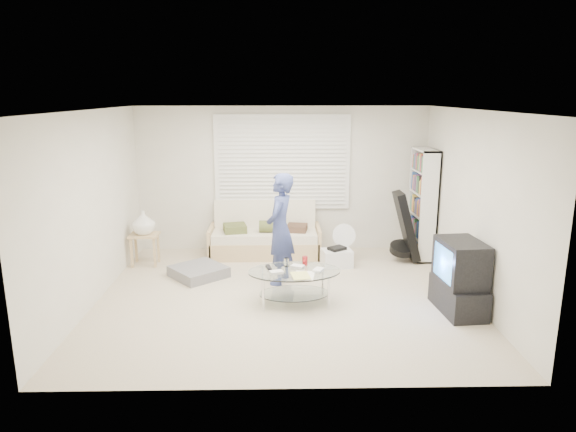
{
  "coord_description": "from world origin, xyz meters",
  "views": [
    {
      "loc": [
        -0.08,
        -6.55,
        2.7
      ],
      "look_at": [
        0.06,
        0.3,
        1.06
      ],
      "focal_mm": 32.0,
      "sensor_mm": 36.0,
      "label": 1
    }
  ],
  "objects_px": {
    "futon_sofa": "(265,238)",
    "coffee_table": "(295,277)",
    "bookshelf": "(422,204)",
    "tv_unit": "(459,278)"
  },
  "relations": [
    {
      "from": "futon_sofa",
      "to": "bookshelf",
      "type": "bearing_deg",
      "value": -3.29
    },
    {
      "from": "tv_unit",
      "to": "bookshelf",
      "type": "bearing_deg",
      "value": 86.8
    },
    {
      "from": "bookshelf",
      "to": "tv_unit",
      "type": "distance_m",
      "value": 2.29
    },
    {
      "from": "tv_unit",
      "to": "coffee_table",
      "type": "height_order",
      "value": "tv_unit"
    },
    {
      "from": "tv_unit",
      "to": "coffee_table",
      "type": "distance_m",
      "value": 2.09
    },
    {
      "from": "futon_sofa",
      "to": "bookshelf",
      "type": "relative_size",
      "value": 1.02
    },
    {
      "from": "futon_sofa",
      "to": "coffee_table",
      "type": "bearing_deg",
      "value": -78.11
    },
    {
      "from": "tv_unit",
      "to": "coffee_table",
      "type": "relative_size",
      "value": 0.74
    },
    {
      "from": "futon_sofa",
      "to": "coffee_table",
      "type": "xyz_separation_m",
      "value": [
        0.44,
        -2.08,
        0.06
      ]
    },
    {
      "from": "futon_sofa",
      "to": "tv_unit",
      "type": "xyz_separation_m",
      "value": [
        2.5,
        -2.39,
        0.15
      ]
    }
  ]
}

